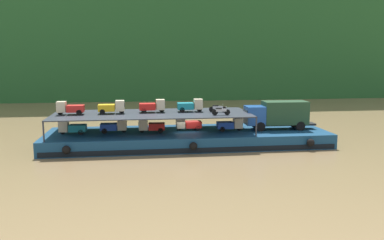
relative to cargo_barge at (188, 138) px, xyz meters
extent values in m
plane|color=olive|center=(0.00, 0.03, -0.75)|extent=(400.00, 400.00, 0.00)
cube|color=#235628|center=(0.00, 59.52, 20.03)|extent=(120.47, 32.59, 41.56)
cube|color=navy|center=(0.00, 0.03, 0.00)|extent=(29.90, 8.44, 1.50)
cube|color=black|center=(0.00, -4.22, -0.40)|extent=(29.30, 0.06, 0.50)
sphere|color=black|center=(-11.96, -4.43, 0.10)|extent=(0.78, 0.78, 0.78)
sphere|color=black|center=(0.00, -4.43, 0.10)|extent=(0.78, 0.78, 0.78)
sphere|color=black|center=(11.96, -4.43, 0.10)|extent=(0.78, 0.78, 0.78)
cube|color=#1E4C99|center=(7.35, -0.09, 2.35)|extent=(2.05, 2.23, 2.00)
cube|color=#192833|center=(6.32, -0.07, 2.70)|extent=(0.11, 1.84, 0.60)
cube|color=#234228|center=(10.75, -0.18, 2.60)|extent=(4.86, 2.42, 2.50)
cube|color=black|center=(10.75, -0.18, 1.30)|extent=(6.83, 1.55, 0.20)
cylinder|color=black|center=(7.78, 0.91, 1.25)|extent=(1.01, 0.30, 1.00)
cylinder|color=black|center=(7.73, -1.11, 1.25)|extent=(1.01, 0.30, 1.00)
cylinder|color=black|center=(12.21, 0.79, 1.25)|extent=(1.01, 0.30, 1.00)
cylinder|color=black|center=(12.16, -1.22, 1.25)|extent=(1.01, 0.30, 1.00)
cylinder|color=#2D333D|center=(6.47, 3.77, 1.75)|extent=(0.16, 0.16, 2.00)
cylinder|color=#2D333D|center=(6.47, -3.72, 1.75)|extent=(0.16, 0.16, 2.00)
cylinder|color=#2D333D|center=(-14.07, 3.77, 1.75)|extent=(0.16, 0.16, 2.00)
cylinder|color=#2D333D|center=(-14.07, -3.72, 1.75)|extent=(0.16, 0.16, 2.00)
cube|color=#2D333D|center=(-3.80, 0.03, 2.70)|extent=(20.70, 7.64, 0.10)
cube|color=teal|center=(-11.49, -0.08, 1.38)|extent=(1.76, 1.28, 0.70)
cube|color=beige|center=(-12.89, -0.01, 1.58)|extent=(0.95, 1.04, 1.10)
cube|color=#19232D|center=(-13.36, 0.01, 1.69)|extent=(0.08, 0.85, 0.38)
cylinder|color=black|center=(-13.04, 0.00, 1.03)|extent=(0.57, 0.17, 0.56)
cylinder|color=black|center=(-11.07, 0.43, 1.03)|extent=(0.57, 0.17, 0.56)
cylinder|color=black|center=(-11.12, -0.63, 1.03)|extent=(0.57, 0.17, 0.56)
cube|color=#1E47B7|center=(-8.36, 0.24, 1.38)|extent=(1.73, 1.25, 0.70)
cube|color=beige|center=(-6.96, 0.21, 1.58)|extent=(0.93, 1.02, 1.10)
cube|color=#19232D|center=(-6.49, 0.19, 1.69)|extent=(0.06, 0.85, 0.38)
cylinder|color=black|center=(-6.81, 0.20, 1.03)|extent=(0.56, 0.15, 0.56)
cylinder|color=black|center=(-8.78, -0.27, 1.03)|extent=(0.56, 0.15, 0.56)
cylinder|color=black|center=(-8.75, 0.79, 1.03)|extent=(0.56, 0.15, 0.56)
cube|color=red|center=(-3.35, -0.19, 1.38)|extent=(1.75, 1.27, 0.70)
cube|color=beige|center=(-4.75, -0.13, 1.58)|extent=(0.94, 1.04, 1.10)
cube|color=#19232D|center=(-5.22, -0.11, 1.69)|extent=(0.08, 0.85, 0.38)
cylinder|color=black|center=(-4.90, -0.13, 1.03)|extent=(0.57, 0.16, 0.56)
cylinder|color=black|center=(-2.93, 0.32, 1.03)|extent=(0.57, 0.16, 0.56)
cylinder|color=black|center=(-2.97, -0.74, 1.03)|extent=(0.57, 0.16, 0.56)
cube|color=red|center=(0.67, 0.54, 1.38)|extent=(1.74, 1.25, 0.70)
cube|color=#C6B793|center=(-0.73, 0.49, 1.58)|extent=(0.93, 1.03, 1.10)
cube|color=#19232D|center=(-1.20, 0.48, 1.69)|extent=(0.07, 0.85, 0.38)
cylinder|color=black|center=(-0.88, 0.49, 1.03)|extent=(0.56, 0.16, 0.56)
cylinder|color=black|center=(1.05, 1.08, 1.03)|extent=(0.56, 0.16, 0.56)
cylinder|color=black|center=(1.09, 0.02, 1.03)|extent=(0.56, 0.16, 0.56)
cube|color=#1E47B7|center=(4.01, -0.36, 1.38)|extent=(1.71, 1.22, 0.70)
cube|color=beige|center=(5.41, -0.37, 1.58)|extent=(0.91, 1.01, 1.10)
cube|color=#19232D|center=(5.88, -0.38, 1.69)|extent=(0.05, 0.85, 0.38)
cylinder|color=black|center=(5.56, -0.38, 1.03)|extent=(0.56, 0.15, 0.56)
cylinder|color=black|center=(3.60, -0.89, 1.03)|extent=(0.56, 0.15, 0.56)
cylinder|color=black|center=(3.61, 0.17, 1.03)|extent=(0.56, 0.15, 0.56)
cube|color=red|center=(-11.65, 0.18, 3.38)|extent=(1.71, 1.21, 0.70)
cube|color=beige|center=(-13.05, 0.17, 3.58)|extent=(0.91, 1.01, 1.10)
cube|color=#19232D|center=(-13.52, 0.17, 3.69)|extent=(0.04, 0.85, 0.38)
cylinder|color=black|center=(-13.20, 0.17, 3.03)|extent=(0.56, 0.14, 0.56)
cylinder|color=black|center=(-11.26, 0.71, 3.03)|extent=(0.56, 0.14, 0.56)
cylinder|color=black|center=(-11.25, -0.35, 3.03)|extent=(0.56, 0.14, 0.56)
cube|color=gold|center=(-8.54, 0.38, 3.38)|extent=(1.72, 1.23, 0.70)
cube|color=beige|center=(-7.14, 0.40, 3.58)|extent=(0.91, 1.01, 1.10)
cube|color=#19232D|center=(-6.67, 0.41, 3.69)|extent=(0.05, 0.85, 0.38)
cylinder|color=black|center=(-6.99, 0.40, 3.03)|extent=(0.56, 0.15, 0.56)
cylinder|color=black|center=(-8.93, -0.16, 3.03)|extent=(0.56, 0.15, 0.56)
cylinder|color=black|center=(-8.95, 0.90, 3.03)|extent=(0.56, 0.15, 0.56)
cube|color=red|center=(-4.28, 0.79, 3.38)|extent=(1.74, 1.25, 0.70)
cube|color=beige|center=(-2.88, 0.83, 3.58)|extent=(0.93, 1.03, 1.10)
cube|color=#19232D|center=(-2.41, 0.85, 3.69)|extent=(0.07, 0.85, 0.38)
cylinder|color=black|center=(-2.73, 0.84, 3.03)|extent=(0.56, 0.16, 0.56)
cylinder|color=black|center=(-4.66, 0.24, 3.03)|extent=(0.56, 0.16, 0.56)
cylinder|color=black|center=(-4.69, 1.30, 3.03)|extent=(0.56, 0.16, 0.56)
cube|color=teal|center=(-0.17, 0.80, 3.38)|extent=(1.72, 1.22, 0.70)
cube|color=beige|center=(1.23, 0.78, 3.58)|extent=(0.91, 1.01, 1.10)
cube|color=#19232D|center=(1.70, 0.77, 3.69)|extent=(0.05, 0.85, 0.38)
cylinder|color=black|center=(1.38, 0.78, 3.03)|extent=(0.56, 0.15, 0.56)
cylinder|color=black|center=(-0.57, 0.28, 3.03)|extent=(0.56, 0.15, 0.56)
cylinder|color=black|center=(-0.56, 1.34, 3.03)|extent=(0.56, 0.15, 0.56)
cylinder|color=black|center=(3.81, -2.23, 3.05)|extent=(0.60, 0.13, 0.60)
cylinder|color=black|center=(2.51, -2.30, 3.05)|extent=(0.60, 0.13, 0.60)
cube|color=#B7B7BC|center=(3.16, -2.27, 3.27)|extent=(1.11, 0.26, 0.28)
cube|color=black|center=(2.91, -2.28, 3.45)|extent=(0.61, 0.23, 0.12)
cylinder|color=#B2B2B7|center=(3.71, -2.24, 3.60)|extent=(0.07, 0.55, 0.04)
cylinder|color=black|center=(3.91, -0.06, 3.05)|extent=(0.61, 0.18, 0.60)
cylinder|color=black|center=(2.63, 0.11, 3.05)|extent=(0.61, 0.18, 0.60)
cube|color=#B7B7BC|center=(3.27, 0.03, 3.27)|extent=(1.12, 0.34, 0.28)
cube|color=black|center=(3.02, 0.06, 3.45)|extent=(0.62, 0.28, 0.12)
cylinder|color=#B2B2B7|center=(3.82, -0.05, 3.60)|extent=(0.11, 0.55, 0.04)
camera|label=1|loc=(-5.13, -41.81, 8.66)|focal=37.26mm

